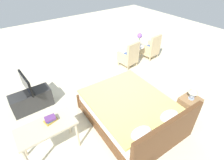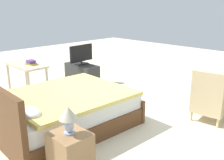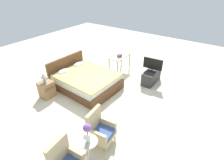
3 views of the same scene
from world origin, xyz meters
name	(u,v)px [view 1 (image 1 of 3)]	position (x,y,z in m)	size (l,w,h in m)	color
ground_plane	(113,94)	(0.00, 0.00, 0.00)	(16.00, 16.00, 0.00)	beige
bed	(132,112)	(0.24, 1.05, 0.30)	(1.78, 2.25, 0.96)	brown
armchair_by_window_left	(151,49)	(-2.46, -0.93, 0.37)	(0.59, 0.59, 0.92)	#CCB284
armchair_by_window_right	(129,57)	(-1.38, -0.93, 0.37)	(0.60, 0.60, 0.92)	#CCB284
side_table	(138,52)	(-1.91, -1.04, 0.37)	(0.40, 0.40, 0.58)	beige
flower_vase	(139,38)	(-1.91, -1.04, 0.88)	(0.17, 0.17, 0.48)	silver
nightstand	(188,108)	(-0.95, 1.72, 0.29)	(0.44, 0.41, 0.57)	#997047
table_lamp	(194,91)	(-0.95, 1.72, 0.79)	(0.22, 0.22, 0.33)	#9EADC6
tv_stand	(32,100)	(1.97, -0.77, 0.25)	(0.96, 0.40, 0.50)	#2D2D2D
tv_flatscreen	(26,84)	(1.97, -0.77, 0.76)	(0.22, 0.72, 0.50)	black
vanity_desk	(47,130)	(2.01, 0.71, 0.63)	(1.04, 0.52, 0.74)	beige
book_stack	(50,119)	(1.90, 0.65, 0.78)	(0.25, 0.19, 0.10)	#B79333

